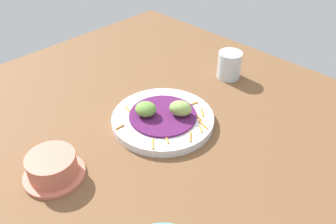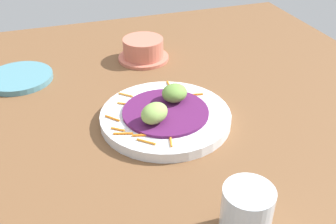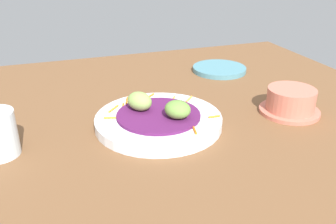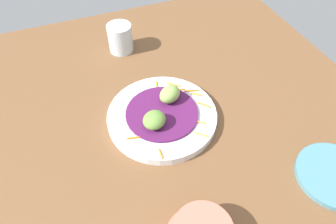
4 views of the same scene
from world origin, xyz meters
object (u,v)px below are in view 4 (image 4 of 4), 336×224
(guac_scoop_left, at_px, (153,120))
(water_glass, at_px, (120,38))
(side_plate_small, at_px, (334,175))
(main_plate, at_px, (162,116))
(guac_scoop_center, at_px, (170,94))

(guac_scoop_left, relative_size, water_glass, 0.65)
(side_plate_small, bearing_deg, main_plate, -134.94)
(side_plate_small, bearing_deg, guac_scoop_left, -128.47)
(guac_scoop_left, xyz_separation_m, water_glass, (-0.32, 0.01, -0.00))
(main_plate, bearing_deg, water_glass, -176.71)
(side_plate_small, xyz_separation_m, water_glass, (-0.56, -0.28, 0.03))
(guac_scoop_center, bearing_deg, main_plate, -46.18)
(guac_scoop_left, distance_m, guac_scoop_center, 0.09)
(water_glass, bearing_deg, guac_scoop_left, -2.52)
(main_plate, xyz_separation_m, side_plate_small, (0.27, 0.27, -0.00))
(guac_scoop_center, xyz_separation_m, water_glass, (-0.26, -0.05, -0.00))
(water_glass, bearing_deg, main_plate, 3.29)
(side_plate_small, height_order, water_glass, water_glass)
(guac_scoop_left, bearing_deg, guac_scoop_center, 133.82)
(main_plate, bearing_deg, guac_scoop_center, 133.82)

